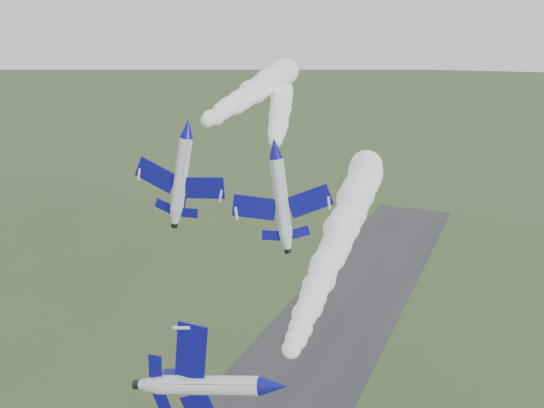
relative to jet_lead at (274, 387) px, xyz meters
The scene contains 6 objects.
jet_lead is the anchor object (origin of this frame).
smoke_trail_jet_lead 35.31m from the jet_lead, 97.87° to the left, with size 5.85×63.63×5.85m, color white, non-canonical shape.
jet_pair_left 34.10m from the jet_lead, 133.55° to the left, with size 11.68×14.09×3.89m.
smoke_trail_jet_pair_left 59.76m from the jet_lead, 116.10° to the left, with size 4.91×52.25×4.91m, color white, non-canonical shape.
jet_pair_right 28.80m from the jet_lead, 112.72° to the left, with size 11.71×13.57×3.58m.
smoke_trail_jet_pair_right 61.45m from the jet_lead, 111.94° to the left, with size 4.58×62.10×4.58m, color white, non-canonical shape.
Camera 1 is at (33.00, -42.10, 57.93)m, focal length 40.00 mm.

